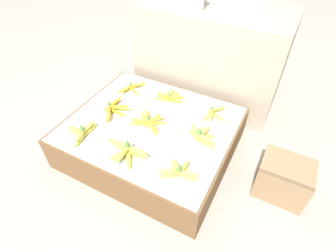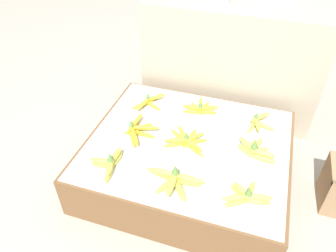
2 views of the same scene
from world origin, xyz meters
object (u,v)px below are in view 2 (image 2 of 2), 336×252
(banana_bunch_front_midleft, at_px, (174,180))
(banana_bunch_back_left, at_px, (149,101))
(banana_bunch_front_left, at_px, (109,163))
(banana_bunch_middle_midleft, at_px, (186,140))
(banana_bunch_back_midleft, at_px, (200,108))
(banana_bunch_back_midright, at_px, (258,121))
(banana_bunch_middle_midright, at_px, (256,150))
(banana_bunch_front_midright, at_px, (246,196))
(banana_bunch_middle_left, at_px, (137,130))

(banana_bunch_front_midleft, bearing_deg, banana_bunch_back_left, 120.82)
(banana_bunch_front_left, height_order, banana_bunch_back_left, banana_bunch_front_left)
(banana_bunch_back_left, bearing_deg, banana_bunch_middle_midleft, -40.99)
(banana_bunch_front_midleft, height_order, banana_bunch_middle_midleft, banana_bunch_front_midleft)
(banana_bunch_middle_midleft, distance_m, banana_bunch_back_midleft, 0.30)
(banana_bunch_back_midleft, bearing_deg, banana_bunch_back_midright, -3.22)
(banana_bunch_middle_midright, bearing_deg, banana_bunch_back_midleft, 142.64)
(banana_bunch_middle_midleft, relative_size, banana_bunch_back_midleft, 1.09)
(banana_bunch_front_left, distance_m, banana_bunch_front_midright, 0.66)
(banana_bunch_middle_midright, bearing_deg, banana_bunch_middle_left, -177.28)
(banana_bunch_front_midright, distance_m, banana_bunch_middle_left, 0.69)
(banana_bunch_front_midright, distance_m, banana_bunch_back_midleft, 0.67)
(banana_bunch_front_midleft, height_order, banana_bunch_back_midright, banana_bunch_front_midleft)
(banana_bunch_front_left, relative_size, banana_bunch_middle_midright, 1.03)
(banana_bunch_middle_midright, relative_size, banana_bunch_back_midleft, 0.99)
(banana_bunch_middle_midleft, xyz_separation_m, banana_bunch_back_left, (-0.31, 0.27, -0.00))
(banana_bunch_front_midright, xyz_separation_m, banana_bunch_back_midleft, (-0.35, 0.57, -0.01))
(banana_bunch_front_left, bearing_deg, banana_bunch_middle_midright, 25.15)
(banana_bunch_front_left, height_order, banana_bunch_front_midleft, banana_bunch_front_midleft)
(banana_bunch_middle_left, xyz_separation_m, banana_bunch_back_midright, (0.62, 0.28, 0.00))
(banana_bunch_middle_midright, xyz_separation_m, banana_bunch_back_midright, (-0.01, 0.25, -0.01))
(banana_bunch_middle_left, distance_m, banana_bunch_back_midleft, 0.41)
(banana_bunch_middle_midleft, relative_size, banana_bunch_middle_midright, 1.10)
(banana_bunch_front_midright, xyz_separation_m, banana_bunch_middle_midleft, (-0.35, 0.27, -0.01))
(banana_bunch_front_left, xyz_separation_m, banana_bunch_front_midleft, (0.33, -0.00, -0.00))
(banana_bunch_middle_left, relative_size, banana_bunch_back_midright, 1.17)
(banana_bunch_middle_midleft, bearing_deg, banana_bunch_front_left, -137.49)
(banana_bunch_middle_midright, distance_m, banana_bunch_back_midleft, 0.44)
(banana_bunch_middle_midleft, height_order, banana_bunch_back_midleft, banana_bunch_middle_midleft)
(banana_bunch_back_midleft, height_order, banana_bunch_back_midright, same)
(banana_bunch_back_left, distance_m, banana_bunch_back_midright, 0.65)
(banana_bunch_middle_left, relative_size, banana_bunch_middle_midleft, 1.14)
(banana_bunch_front_midright, height_order, banana_bunch_back_left, banana_bunch_front_midright)
(banana_bunch_front_left, bearing_deg, banana_bunch_middle_left, 84.19)
(banana_bunch_middle_midleft, relative_size, banana_bunch_back_midright, 1.03)
(banana_bunch_front_midright, distance_m, banana_bunch_middle_midleft, 0.44)
(banana_bunch_front_midright, xyz_separation_m, banana_bunch_back_midright, (-0.01, 0.55, -0.01))
(banana_bunch_back_left, relative_size, banana_bunch_back_midright, 1.11)
(banana_bunch_front_midright, height_order, banana_bunch_middle_midleft, banana_bunch_front_midright)
(banana_bunch_middle_midright, bearing_deg, banana_bunch_front_left, -154.85)
(banana_bunch_middle_midright, xyz_separation_m, banana_bunch_back_midleft, (-0.35, 0.27, -0.01))
(banana_bunch_front_left, distance_m, banana_bunch_back_left, 0.55)
(banana_bunch_middle_left, height_order, banana_bunch_back_left, banana_bunch_middle_left)
(banana_bunch_front_midright, height_order, banana_bunch_back_midleft, banana_bunch_front_midright)
(banana_bunch_back_left, bearing_deg, banana_bunch_front_left, -89.86)
(banana_bunch_middle_midright, height_order, banana_bunch_back_midleft, banana_bunch_middle_midright)
(banana_bunch_front_midleft, bearing_deg, banana_bunch_middle_midright, 43.40)
(banana_bunch_middle_left, height_order, banana_bunch_back_midright, banana_bunch_middle_left)
(banana_bunch_front_midleft, bearing_deg, banana_bunch_back_midright, 60.41)
(banana_bunch_middle_left, relative_size, banana_bunch_back_left, 1.05)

